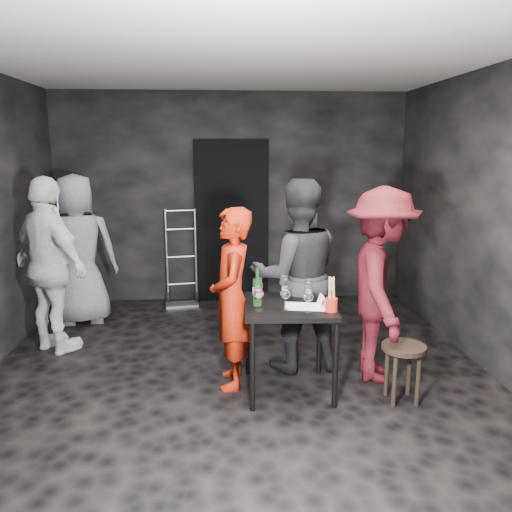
{
  "coord_description": "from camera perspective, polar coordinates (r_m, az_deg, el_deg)",
  "views": [
    {
      "loc": [
        -0.13,
        -4.02,
        1.97
      ],
      "look_at": [
        0.17,
        0.25,
        1.06
      ],
      "focal_mm": 35.0,
      "sensor_mm": 36.0,
      "label": 1
    }
  ],
  "objects": [
    {
      "name": "wine_glass_a",
      "position": [
        3.85,
        0.29,
        -4.76
      ],
      "size": [
        0.1,
        0.1,
        0.21
      ],
      "primitive_type": null,
      "rotation": [
        0.0,
        0.0,
        -0.31
      ],
      "color": "white",
      "rests_on": "tasting_table"
    },
    {
      "name": "man_maroon",
      "position": [
        4.38,
        14.14,
        -1.98
      ],
      "size": [
        0.75,
        1.28,
        1.87
      ],
      "primitive_type": "imported",
      "rotation": [
        0.0,
        0.0,
        1.41
      ],
      "color": "#490E15",
      "rests_on": "floor"
    },
    {
      "name": "stool",
      "position": [
        4.17,
        16.49,
        -10.96
      ],
      "size": [
        0.35,
        0.35,
        0.47
      ],
      "rotation": [
        0.0,
        0.0,
        0.01
      ],
      "color": "black",
      "rests_on": "floor"
    },
    {
      "name": "wine_glass_d",
      "position": [
        3.88,
        3.38,
        -4.72
      ],
      "size": [
        0.09,
        0.09,
        0.21
      ],
      "primitive_type": null,
      "rotation": [
        0.0,
        0.0,
        0.24
      ],
      "color": "white",
      "rests_on": "tasting_table"
    },
    {
      "name": "tasting_mat",
      "position": [
        3.99,
        5.63,
        -5.77
      ],
      "size": [
        0.34,
        0.26,
        0.0
      ],
      "primitive_type": "cube",
      "rotation": [
        0.0,
        0.0,
        -0.18
      ],
      "color": "white",
      "rests_on": "tasting_table"
    },
    {
      "name": "bystander_grey",
      "position": [
        5.97,
        -19.7,
        1.83
      ],
      "size": [
        1.03,
        0.67,
        1.97
      ],
      "primitive_type": "imported",
      "rotation": [
        0.0,
        0.0,
        3.3
      ],
      "color": "slate",
      "rests_on": "floor"
    },
    {
      "name": "woman_black",
      "position": [
        4.45,
        4.69,
        -0.64
      ],
      "size": [
        1.0,
        0.6,
        1.99
      ],
      "primitive_type": "imported",
      "rotation": [
        0.0,
        0.0,
        3.21
      ],
      "color": "black",
      "rests_on": "floor"
    },
    {
      "name": "wall_front",
      "position": [
        1.64,
        0.82,
        -10.07
      ],
      "size": [
        4.5,
        0.04,
        2.7
      ],
      "primitive_type": "cube",
      "color": "black",
      "rests_on": "ground"
    },
    {
      "name": "tasting_table",
      "position": [
        4.09,
        3.82,
        -6.79
      ],
      "size": [
        0.72,
        0.72,
        0.75
      ],
      "rotation": [
        0.0,
        0.0,
        -0.05
      ],
      "color": "black",
      "rests_on": "floor"
    },
    {
      "name": "server_red",
      "position": [
        4.16,
        -2.77,
        -4.75
      ],
      "size": [
        0.37,
        0.56,
        1.54
      ],
      "primitive_type": "imported",
      "rotation": [
        0.0,
        0.0,
        -1.58
      ],
      "color": "#A71D08",
      "rests_on": "floor"
    },
    {
      "name": "wine_glass_c",
      "position": [
        4.19,
        3.22,
        -3.4
      ],
      "size": [
        0.08,
        0.08,
        0.21
      ],
      "primitive_type": null,
      "rotation": [
        0.0,
        0.0,
        -0.04
      ],
      "color": "white",
      "rests_on": "tasting_table"
    },
    {
      "name": "floor",
      "position": [
        4.47,
        -1.95,
        -14.08
      ],
      "size": [
        4.5,
        5.0,
        0.02
      ],
      "primitive_type": "cube",
      "color": "black",
      "rests_on": "ground"
    },
    {
      "name": "wine_glass_f",
      "position": [
        4.15,
        5.98,
        -3.76
      ],
      "size": [
        0.07,
        0.07,
        0.19
      ],
      "primitive_type": null,
      "rotation": [
        0.0,
        0.0,
        -0.03
      ],
      "color": "white",
      "rests_on": "tasting_table"
    },
    {
      "name": "wine_glass_e",
      "position": [
        3.82,
        6.0,
        -5.01
      ],
      "size": [
        0.09,
        0.09,
        0.21
      ],
      "primitive_type": null,
      "rotation": [
        0.0,
        0.0,
        -0.1
      ],
      "color": "white",
      "rests_on": "tasting_table"
    },
    {
      "name": "wine_bottle",
      "position": [
        3.98,
        0.15,
        -4.04
      ],
      "size": [
        0.07,
        0.07,
        0.31
      ],
      "rotation": [
        0.0,
        0.0,
        -0.24
      ],
      "color": "black",
      "rests_on": "tasting_table"
    },
    {
      "name": "bystander_cream",
      "position": [
        5.2,
        -22.55,
        0.38
      ],
      "size": [
        1.27,
        1.17,
        2.0
      ],
      "primitive_type": "imported",
      "rotation": [
        0.0,
        0.0,
        2.48
      ],
      "color": "white",
      "rests_on": "floor"
    },
    {
      "name": "wallbox_upper",
      "position": [
        6.56,
        4.7,
        7.44
      ],
      "size": [
        0.12,
        0.06,
        0.12
      ],
      "primitive_type": "cube",
      "color": "#B7B7B2",
      "rests_on": "wall_back"
    },
    {
      "name": "ceiling",
      "position": [
        4.08,
        -2.24,
        22.33
      ],
      "size": [
        4.5,
        5.0,
        0.02
      ],
      "primitive_type": "cube",
      "color": "silver",
      "rests_on": "ground"
    },
    {
      "name": "doorway",
      "position": [
        6.52,
        -2.77,
        3.91
      ],
      "size": [
        0.95,
        0.1,
        2.1
      ],
      "primitive_type": "cube",
      "color": "black",
      "rests_on": "ground"
    },
    {
      "name": "wall_right",
      "position": [
        4.71,
        26.5,
        3.21
      ],
      "size": [
        0.04,
        5.0,
        2.7
      ],
      "primitive_type": "cube",
      "color": "black",
      "rests_on": "ground"
    },
    {
      "name": "reserved_card",
      "position": [
        4.03,
        7.37,
        -5.03
      ],
      "size": [
        0.08,
        0.12,
        0.09
      ],
      "primitive_type": null,
      "rotation": [
        0.0,
        0.0,
        0.04
      ],
      "color": "white",
      "rests_on": "tasting_table"
    },
    {
      "name": "hand_truck",
      "position": [
        6.56,
        -8.45,
        -3.54
      ],
      "size": [
        0.41,
        0.35,
        1.24
      ],
      "rotation": [
        0.0,
        0.0,
        0.16
      ],
      "color": "#B2B2B7",
      "rests_on": "floor"
    },
    {
      "name": "wine_glass_b",
      "position": [
        4.09,
        0.25,
        -3.75
      ],
      "size": [
        0.08,
        0.08,
        0.22
      ],
      "primitive_type": null,
      "rotation": [
        0.0,
        0.0,
        -0.04
      ],
      "color": "white",
      "rests_on": "tasting_table"
    },
    {
      "name": "wall_back",
      "position": [
        6.55,
        -2.81,
        6.58
      ],
      "size": [
        4.5,
        0.04,
        2.7
      ],
      "primitive_type": "cube",
      "color": "black",
      "rests_on": "ground"
    },
    {
      "name": "wallbox_lower",
      "position": [
        6.6,
        6.42,
        7.0
      ],
      "size": [
        0.1,
        0.06,
        0.14
      ],
      "primitive_type": "cube",
      "color": "#B7B7B2",
      "rests_on": "wall_back"
    },
    {
      "name": "breadstick_cup",
      "position": [
        3.87,
        8.65,
        -4.4
      ],
      "size": [
        0.09,
        0.09,
        0.29
      ],
      "rotation": [
        0.0,
        0.0,
        -0.23
      ],
      "color": "#B42314",
      "rests_on": "tasting_table"
    }
  ]
}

